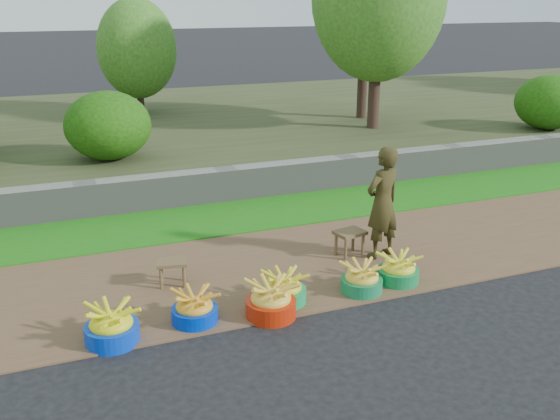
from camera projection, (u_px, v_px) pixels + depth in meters
name	position (u px, v px, depth m)	size (l,w,h in m)	color
ground_plane	(336.00, 310.00, 6.76)	(120.00, 120.00, 0.00)	black
dirt_shoulder	(292.00, 265.00, 7.85)	(80.00, 2.50, 0.02)	brown
grass_verge	(242.00, 215.00, 9.61)	(80.00, 1.50, 0.04)	#1F7514
retaining_wall	(226.00, 185.00, 10.27)	(80.00, 0.35, 0.55)	gray
earth_bank	(166.00, 130.00, 14.59)	(80.00, 10.00, 0.50)	#3B4223
vegetation	(159.00, 41.00, 11.74)	(33.39, 7.18, 4.45)	#33211A
basin_a	(111.00, 326.00, 6.08)	(0.53, 0.53, 0.40)	#0636CB
basin_b	(195.00, 309.00, 6.44)	(0.48, 0.48, 0.36)	#002FCB
basin_c	(271.00, 301.00, 6.57)	(0.54, 0.54, 0.40)	#B42108
basin_d	(284.00, 290.00, 6.86)	(0.49, 0.49, 0.37)	#12924C
basin_e	(362.00, 280.00, 7.11)	(0.48, 0.48, 0.36)	#167A48
basin_f	(398.00, 270.00, 7.35)	(0.49, 0.49, 0.37)	#137E3F
stool_left	(172.00, 266.00, 7.23)	(0.39, 0.33, 0.30)	brown
stool_right	(350.00, 236.00, 8.06)	(0.43, 0.36, 0.33)	brown
vendor_woman	(383.00, 203.00, 7.88)	(0.53, 0.35, 1.45)	black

